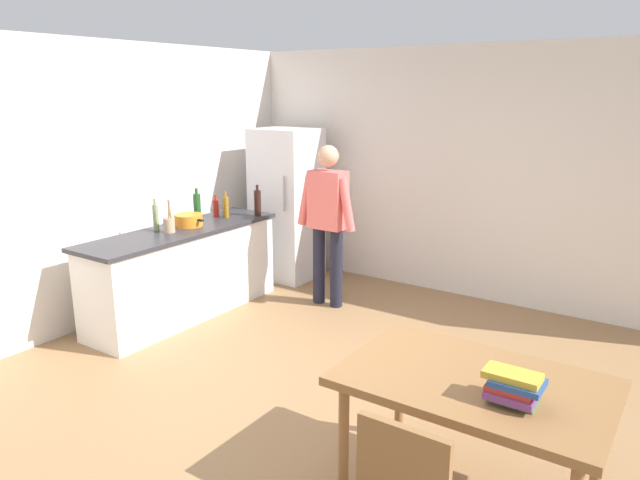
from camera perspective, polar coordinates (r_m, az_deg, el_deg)
The scene contains 15 objects.
ground_plane at distance 4.48m, azimuth -2.22°, elevation -15.63°, with size 14.00×14.00×0.00m, color #936D47.
wall_back at distance 6.60m, azimuth 13.33°, elevation 6.30°, with size 6.40×0.12×2.70m, color silver.
wall_left at distance 5.99m, azimuth -21.75°, elevation 4.85°, with size 0.12×5.60×2.70m, color silver.
kitchen_counter at distance 6.09m, azimuth -13.09°, elevation -3.04°, with size 0.64×2.20×0.90m.
refrigerator at distance 7.06m, azimuth -3.25°, elevation 3.49°, with size 0.70×0.67×1.80m.
person at distance 6.07m, azimuth 0.74°, elevation 2.43°, with size 0.70×0.22×1.70m.
dining_table at distance 3.35m, azimuth 14.71°, elevation -14.06°, with size 1.40×0.90×0.75m.
cooking_pot at distance 6.07m, azimuth -12.66°, elevation 1.90°, with size 0.40×0.28×0.12m.
utensil_jar at distance 5.83m, azimuth -14.47°, elevation 1.47°, with size 0.11×0.11×0.32m.
bottle_wine_green at distance 6.31m, azimuth -11.87°, elevation 3.21°, with size 0.08×0.08×0.34m.
bottle_vinegar_tall at distance 5.93m, azimuth -15.70°, elevation 2.15°, with size 0.06×0.06×0.32m.
bottle_oil_amber at distance 6.38m, azimuth -9.16°, elevation 3.20°, with size 0.06×0.06×0.28m.
bottle_sauce_red at distance 6.46m, azimuth -10.10°, elevation 3.11°, with size 0.06×0.06×0.24m.
bottle_wine_dark at distance 6.43m, azimuth -6.09°, elevation 3.64°, with size 0.08×0.08×0.34m.
book_stack at distance 3.10m, azimuth 18.29°, elevation -13.46°, with size 0.28×0.20×0.16m.
Camera 1 is at (2.30, -3.11, 2.25)m, focal length 32.89 mm.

